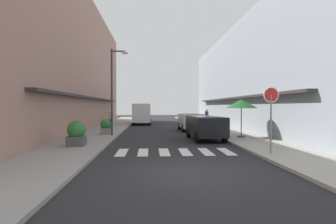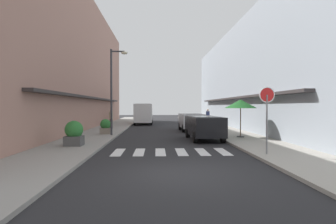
{
  "view_description": "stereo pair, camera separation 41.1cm",
  "coord_description": "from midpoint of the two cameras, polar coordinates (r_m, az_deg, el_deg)",
  "views": [
    {
      "loc": [
        -1.07,
        -8.94,
        2.07
      ],
      "look_at": [
        0.24,
        13.44,
        1.64
      ],
      "focal_mm": 31.21,
      "sensor_mm": 36.0,
      "label": 1
    },
    {
      "loc": [
        -0.65,
        -8.96,
        2.07
      ],
      "look_at": [
        0.24,
        13.44,
        1.64
      ],
      "focal_mm": 31.21,
      "sensor_mm": 36.0,
      "label": 2
    }
  ],
  "objects": [
    {
      "name": "crosswalk",
      "position": [
        13.34,
        0.41,
        -7.8
      ],
      "size": [
        5.2,
        2.2,
        0.01
      ],
      "color": "silver",
      "rests_on": "ground_plane"
    },
    {
      "name": "building_row_right",
      "position": [
        28.17,
        17.14,
        6.45
      ],
      "size": [
        5.5,
        38.65,
        9.45
      ],
      "color": "#939EA8",
      "rests_on": "ground_plane"
    },
    {
      "name": "planter_corner",
      "position": [
        15.22,
        -18.2,
        -3.99
      ],
      "size": [
        0.89,
        0.89,
        1.24
      ],
      "color": "#4C4C4C",
      "rests_on": "sidewalk_left"
    },
    {
      "name": "delivery_van",
      "position": [
        33.66,
        -5.47,
        -0.03
      ],
      "size": [
        2.02,
        5.4,
        2.37
      ],
      "color": "silver",
      "rests_on": "ground_plane"
    },
    {
      "name": "parked_car_mid",
      "position": [
        24.52,
        3.99,
        -1.59
      ],
      "size": [
        1.88,
        4.03,
        1.47
      ],
      "color": "silver",
      "rests_on": "ground_plane"
    },
    {
      "name": "ground_plane",
      "position": [
        25.34,
        -1.38,
        -3.58
      ],
      "size": [
        89.58,
        89.58,
        0.0
      ],
      "primitive_type": "plane",
      "color": "#232326"
    },
    {
      "name": "parked_car_near",
      "position": [
        18.01,
        6.67,
        -2.56
      ],
      "size": [
        1.96,
        4.3,
        1.47
      ],
      "color": "black",
      "rests_on": "ground_plane"
    },
    {
      "name": "street_lamp",
      "position": [
        20.29,
        -11.01,
        5.57
      ],
      "size": [
        1.19,
        0.28,
        5.85
      ],
      "color": "#38383D",
      "rests_on": "sidewalk_left"
    },
    {
      "name": "sidewalk_left",
      "position": [
        25.64,
        -12.35,
        -3.42
      ],
      "size": [
        3.12,
        57.01,
        0.12
      ],
      "primitive_type": "cube",
      "color": "gray",
      "rests_on": "ground_plane"
    },
    {
      "name": "building_row_left",
      "position": [
        27.76,
        -20.47,
        9.06
      ],
      "size": [
        5.5,
        38.65,
        11.9
      ],
      "color": "#A87A6B",
      "rests_on": "ground_plane"
    },
    {
      "name": "cafe_umbrella",
      "position": [
        19.15,
        13.54,
        1.52
      ],
      "size": [
        2.04,
        2.04,
        2.39
      ],
      "color": "#262626",
      "rests_on": "sidewalk_right"
    },
    {
      "name": "planter_midblock",
      "position": [
        21.12,
        -12.62,
        -2.8
      ],
      "size": [
        0.75,
        0.75,
        1.05
      ],
      "color": "gray",
      "rests_on": "sidewalk_left"
    },
    {
      "name": "pedestrian_walking_near",
      "position": [
        26.0,
        -11.66,
        -1.23
      ],
      "size": [
        0.34,
        0.34,
        1.71
      ],
      "rotation": [
        0.0,
        0.0,
        3.67
      ],
      "color": "#282B33",
      "rests_on": "sidewalk_left"
    },
    {
      "name": "pedestrian_walking_far",
      "position": [
        27.78,
        7.15,
        -1.07
      ],
      "size": [
        0.34,
        0.34,
        1.71
      ],
      "rotation": [
        0.0,
        0.0,
        1.7
      ],
      "color": "#282B33",
      "rests_on": "sidewalk_right"
    },
    {
      "name": "round_street_sign",
      "position": [
        12.61,
        18.6,
        1.75
      ],
      "size": [
        0.65,
        0.07,
        2.75
      ],
      "color": "slate",
      "rests_on": "sidewalk_right"
    },
    {
      "name": "sidewalk_right",
      "position": [
        25.96,
        9.45,
        -3.35
      ],
      "size": [
        3.12,
        57.01,
        0.12
      ],
      "primitive_type": "cube",
      "color": "#9E998E",
      "rests_on": "ground_plane"
    }
  ]
}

